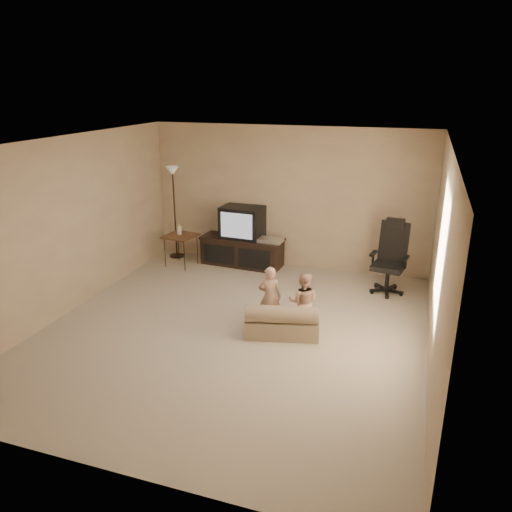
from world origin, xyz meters
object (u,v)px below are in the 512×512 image
Objects in this scene: side_table at (180,236)px; toddler_left at (270,297)px; child_sofa at (282,322)px; floor_lamp at (174,192)px; tv_stand at (243,241)px; office_chair at (389,267)px; toddler_right at (303,302)px.

toddler_left is (2.23, -1.80, -0.13)m from side_table.
child_sofa is at bearing -38.96° from side_table.
tv_stand is at bearing -0.98° from floor_lamp.
side_table is 0.88m from floor_lamp.
toddler_left is at bearing -38.80° from side_table.
floor_lamp is at bearing 125.56° from child_sofa.
floor_lamp reaches higher than toddler_left.
side_table is 0.45× the size of floor_lamp.
tv_stand is at bearing 107.25° from child_sofa.
side_table is at bearing -155.59° from tv_stand.
toddler_left is (-0.23, 0.20, 0.24)m from child_sofa.
office_chair is at bearing -0.58° from side_table.
child_sofa is at bearing -111.79° from office_chair.
tv_stand reaches higher than toddler_left.
child_sofa is at bearing 127.16° from toddler_left.
toddler_right is at bearing 29.68° from child_sofa.
toddler_left reaches higher than child_sofa.
floor_lamp reaches higher than toddler_right.
side_table is 0.74× the size of child_sofa.
toddler_right is (1.65, -2.18, -0.04)m from tv_stand.
tv_stand is 0.89× the size of floor_lamp.
side_table is (-1.05, -0.40, 0.11)m from tv_stand.
office_chair is at bearing -5.65° from tv_stand.
floor_lamp is 2.08× the size of toddler_right.
floor_lamp reaches higher than side_table.
tv_stand is at bearing -179.31° from office_chair.
tv_stand is at bearing -73.95° from toddler_left.
tv_stand is 2.67m from office_chair.
floor_lamp is 3.84m from child_sofa.
toddler_right reaches higher than child_sofa.
tv_stand is at bearing -58.10° from toddler_right.
office_chair is 1.35× the size of toddler_left.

